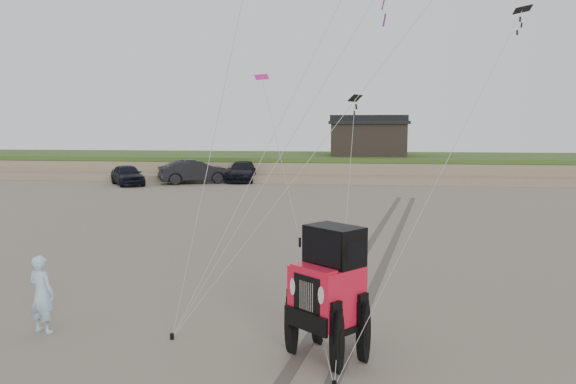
% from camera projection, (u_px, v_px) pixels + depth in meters
% --- Properties ---
extents(ground, '(160.00, 160.00, 0.00)m').
position_uv_depth(ground, '(282.00, 344.00, 10.84)').
color(ground, '#6B6054').
rests_on(ground, ground).
extents(dune_ridge, '(160.00, 14.25, 1.73)m').
position_uv_depth(dune_ridge, '(344.00, 166.00, 47.66)').
color(dune_ridge, '#7A6B54').
rests_on(dune_ridge, ground).
extents(cabin, '(6.40, 5.40, 3.35)m').
position_uv_depth(cabin, '(369.00, 137.00, 46.62)').
color(cabin, black).
rests_on(cabin, dune_ridge).
extents(truck_a, '(3.93, 4.48, 1.46)m').
position_uv_depth(truck_a, '(127.00, 175.00, 39.78)').
color(truck_a, black).
rests_on(truck_a, ground).
extents(truck_b, '(5.49, 4.02, 1.72)m').
position_uv_depth(truck_b, '(195.00, 172.00, 40.95)').
color(truck_b, black).
rests_on(truck_b, ground).
extents(truck_c, '(2.46, 5.25, 1.48)m').
position_uv_depth(truck_c, '(242.00, 172.00, 42.44)').
color(truck_c, black).
rests_on(truck_c, ground).
extents(jeep, '(5.03, 5.39, 1.93)m').
position_uv_depth(jeep, '(327.00, 307.00, 10.06)').
color(jeep, red).
rests_on(jeep, ground).
extents(man, '(0.66, 0.52, 1.60)m').
position_uv_depth(man, '(42.00, 294.00, 11.35)').
color(man, '#869ECF').
rests_on(man, ground).
extents(stake_main, '(0.08, 0.08, 0.12)m').
position_uv_depth(stake_main, '(172.00, 336.00, 11.06)').
color(stake_main, black).
rests_on(stake_main, ground).
extents(tire_tracks, '(5.22, 29.74, 0.01)m').
position_uv_depth(tire_tracks, '(376.00, 254.00, 18.45)').
color(tire_tracks, '#4C443D').
rests_on(tire_tracks, ground).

